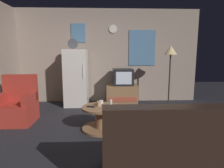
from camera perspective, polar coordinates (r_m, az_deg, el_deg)
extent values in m
plane|color=#232328|center=(3.46, -0.53, -14.80)|extent=(12.00, 12.00, 0.00)
cube|color=gray|center=(5.61, -1.38, 8.22)|extent=(5.20, 0.10, 2.63)
cube|color=teal|center=(5.66, 8.91, 10.52)|extent=(0.76, 0.02, 1.00)
cube|color=teal|center=(5.62, -9.98, 14.65)|extent=(0.40, 0.02, 0.52)
cylinder|color=silver|center=(5.60, 0.30, 16.00)|extent=(0.22, 0.03, 0.22)
cube|color=silver|center=(5.23, -10.57, 1.80)|extent=(0.60, 0.60, 1.50)
cylinder|color=silver|center=(4.88, -8.58, 3.70)|extent=(0.02, 0.02, 0.36)
cylinder|color=#4C4C51|center=(5.12, -11.56, 11.60)|extent=(0.26, 0.04, 0.26)
cube|color=#8E6642|center=(5.35, 2.85, -3.12)|extent=(0.84, 0.52, 0.54)
cube|color=#AD4733|center=(5.11, 3.11, -4.64)|extent=(0.76, 0.01, 0.13)
cube|color=black|center=(5.27, 3.25, 2.10)|extent=(0.54, 0.50, 0.44)
cube|color=silver|center=(5.02, 3.53, 1.74)|extent=(0.41, 0.01, 0.33)
cylinder|color=#332D28|center=(5.27, 16.29, -6.56)|extent=(0.24, 0.24, 0.02)
cylinder|color=#332D28|center=(5.13, 16.63, 0.88)|extent=(0.04, 0.04, 1.40)
cone|color=#F2D18C|center=(5.09, 17.04, 9.61)|extent=(0.32, 0.32, 0.22)
cylinder|color=#8E6642|center=(3.68, -3.11, -12.96)|extent=(0.72, 0.72, 0.04)
cylinder|color=#8E6642|center=(3.61, -3.13, -10.05)|extent=(0.24, 0.24, 0.40)
cylinder|color=#8E6642|center=(3.55, -3.16, -7.03)|extent=(0.72, 0.72, 0.04)
cylinder|color=silver|center=(3.45, -0.37, -5.88)|extent=(0.05, 0.05, 0.15)
cylinder|color=silver|center=(3.64, -3.22, -5.56)|extent=(0.08, 0.08, 0.09)
cylinder|color=tan|center=(3.58, -3.95, -5.84)|extent=(0.08, 0.08, 0.09)
cube|color=black|center=(3.53, -6.28, -6.67)|extent=(0.16, 0.09, 0.02)
cube|color=#A52D23|center=(4.38, -26.38, -7.79)|extent=(0.68, 0.68, 0.40)
cube|color=#A52D23|center=(4.51, -25.49, -1.00)|extent=(0.68, 0.16, 0.56)
cube|color=#A52D23|center=(4.43, -29.97, -3.87)|extent=(0.12, 0.60, 0.20)
cube|color=#A52D23|center=(4.20, -23.17, -4.03)|extent=(0.12, 0.60, 0.20)
cube|color=black|center=(2.46, 18.93, -20.67)|extent=(1.70, 0.80, 0.40)
cube|color=black|center=(2.02, 22.78, -13.26)|extent=(1.70, 0.20, 0.52)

